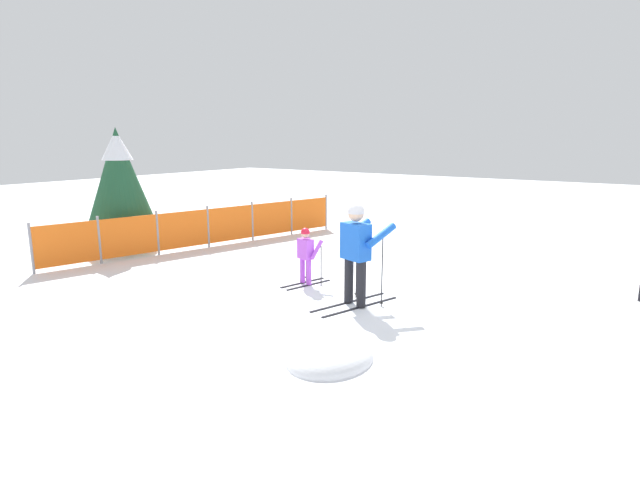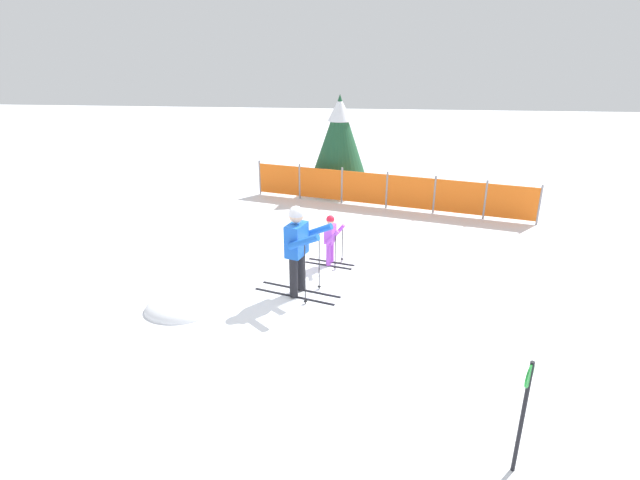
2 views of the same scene
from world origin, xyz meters
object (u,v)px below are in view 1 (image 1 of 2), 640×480
at_px(conifer_far, 119,175).
at_px(skier_adult, 357,244).
at_px(safety_fence, 208,226).
at_px(skier_child, 306,252).

bearing_deg(conifer_far, skier_adult, -92.62).
bearing_deg(safety_fence, skier_child, -107.52).
distance_m(safety_fence, conifer_far, 2.61).
distance_m(skier_child, conifer_far, 6.00).
bearing_deg(skier_child, skier_adult, -93.77).
relative_size(skier_child, conifer_far, 0.37).
relative_size(safety_fence, conifer_far, 2.59).
height_order(safety_fence, conifer_far, conifer_far).
xyz_separation_m(skier_child, safety_fence, (1.36, 4.30, -0.11)).
distance_m(skier_adult, conifer_far, 7.40).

